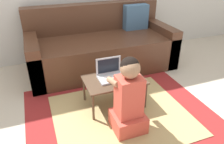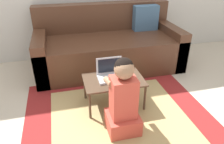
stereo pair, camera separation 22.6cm
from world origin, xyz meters
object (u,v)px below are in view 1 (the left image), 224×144
(laptop_desk, at_px, (114,82))
(person_seated, at_px, (129,99))
(computer_mouse, at_px, (132,76))
(laptop, at_px, (111,75))
(couch, at_px, (101,46))

(laptop_desk, relative_size, person_seated, 0.84)
(computer_mouse, distance_m, person_seated, 0.42)
(laptop_desk, xyz_separation_m, laptop, (-0.02, 0.03, 0.07))
(computer_mouse, bearing_deg, laptop_desk, 170.58)
(couch, height_order, computer_mouse, couch)
(laptop_desk, distance_m, person_seated, 0.40)
(laptop, bearing_deg, person_seated, -89.18)
(couch, height_order, person_seated, couch)
(couch, relative_size, laptop_desk, 3.20)
(laptop, bearing_deg, couch, 78.18)
(laptop, distance_m, person_seated, 0.43)
(couch, bearing_deg, laptop, -101.82)
(couch, distance_m, laptop, 0.95)
(couch, bearing_deg, computer_mouse, -89.03)
(laptop_desk, height_order, computer_mouse, computer_mouse)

